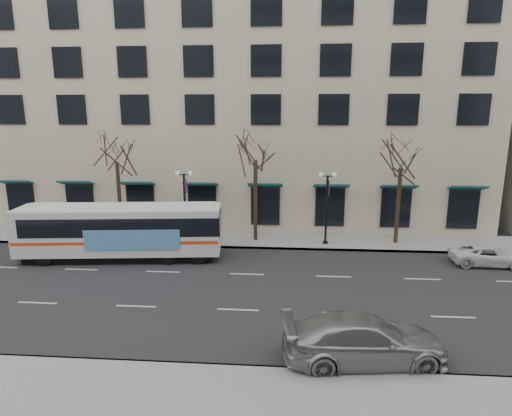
# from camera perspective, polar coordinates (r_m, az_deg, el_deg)

# --- Properties ---
(ground) EXTENTS (160.00, 160.00, 0.00)m
(ground) POSITION_cam_1_polar(r_m,az_deg,el_deg) (23.09, -1.77, -10.90)
(ground) COLOR black
(ground) RESTS_ON ground
(sidewalk_far) EXTENTS (80.00, 4.00, 0.15)m
(sidewalk_far) POSITION_cam_1_polar(r_m,az_deg,el_deg) (31.52, 9.09, -4.37)
(sidewalk_far) COLOR gray
(sidewalk_far) RESTS_ON ground
(building_hotel) EXTENTS (40.00, 20.00, 24.00)m
(building_hotel) POSITION_cam_1_polar(r_m,az_deg,el_deg) (42.34, -1.57, 16.43)
(building_hotel) COLOR beige
(building_hotel) RESTS_ON ground
(tree_far_left) EXTENTS (3.60, 3.60, 8.34)m
(tree_far_left) POSITION_cam_1_polar(r_m,az_deg,el_deg) (32.37, -18.18, 7.57)
(tree_far_left) COLOR black
(tree_far_left) RESTS_ON ground
(tree_far_mid) EXTENTS (3.60, 3.60, 8.55)m
(tree_far_mid) POSITION_cam_1_polar(r_m,az_deg,el_deg) (30.01, -0.07, 8.24)
(tree_far_mid) COLOR black
(tree_far_mid) RESTS_ON ground
(tree_far_right) EXTENTS (3.60, 3.60, 8.06)m
(tree_far_right) POSITION_cam_1_polar(r_m,az_deg,el_deg) (30.94, 18.86, 6.80)
(tree_far_right) COLOR black
(tree_far_right) RESTS_ON ground
(lamp_post_left) EXTENTS (1.22, 0.45, 5.21)m
(lamp_post_left) POSITION_cam_1_polar(r_m,az_deg,el_deg) (30.78, -9.46, 0.72)
(lamp_post_left) COLOR black
(lamp_post_left) RESTS_ON ground
(lamp_post_right) EXTENTS (1.22, 0.45, 5.21)m
(lamp_post_right) POSITION_cam_1_polar(r_m,az_deg,el_deg) (30.03, 9.42, 0.42)
(lamp_post_right) COLOR black
(lamp_post_right) RESTS_ON ground
(city_bus) EXTENTS (12.96, 4.14, 3.45)m
(city_bus) POSITION_cam_1_polar(r_m,az_deg,el_deg) (28.56, -17.45, -2.82)
(city_bus) COLOR white
(city_bus) RESTS_ON ground
(silver_car) EXTENTS (6.39, 3.21, 1.78)m
(silver_car) POSITION_cam_1_polar(r_m,az_deg,el_deg) (17.28, 14.22, -16.63)
(silver_car) COLOR #9EA2A6
(silver_car) RESTS_ON ground
(white_pickup) EXTENTS (4.47, 2.20, 1.22)m
(white_pickup) POSITION_cam_1_polar(r_m,az_deg,el_deg) (30.09, 28.50, -5.57)
(white_pickup) COLOR white
(white_pickup) RESTS_ON ground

